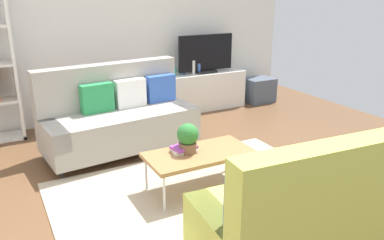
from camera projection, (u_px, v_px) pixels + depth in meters
The scene contains 16 objects.
ground_plane at pixel (192, 187), 4.19m from camera, with size 7.68×7.68×0.00m, color brown.
wall_far at pixel (108, 26), 6.08m from camera, with size 6.40×0.12×2.90m, color white.
area_rug at pixel (204, 198), 3.96m from camera, with size 2.90×2.20×0.01m, color tan.
couch_beige at pixel (119, 117), 5.03m from camera, with size 1.98×1.03×1.10m.
couch_green at pixel (323, 210), 2.95m from camera, with size 1.95×0.97×1.10m.
coffee_table at pixel (199, 155), 4.03m from camera, with size 1.10×0.56×0.42m.
tv_console at pixel (205, 90), 6.84m from camera, with size 1.40×0.44×0.64m, color silver.
tv at pixel (206, 54), 6.62m from camera, with size 1.00×0.20×0.64m.
storage_trunk at pixel (259, 90), 7.27m from camera, with size 0.52×0.40×0.44m, color #4C5666.
potted_plant at pixel (188, 138), 3.97m from camera, with size 0.22×0.22×0.31m.
table_book_0 at pixel (184, 150), 4.03m from camera, with size 0.24×0.18×0.04m, color silver.
table_book_1 at pixel (184, 147), 4.02m from camera, with size 0.24×0.18×0.03m, color purple.
vase_0 at pixel (173, 71), 6.50m from camera, with size 0.11×0.11×0.14m, color #33B29E.
vase_1 at pixel (182, 69), 6.57m from camera, with size 0.10×0.10×0.19m, color #4C72B2.
bottle_0 at pixel (194, 67), 6.56m from camera, with size 0.05×0.05×0.23m, color silver.
bottle_1 at pixel (199, 69), 6.61m from camera, with size 0.05×0.05×0.17m, color #3359B2.
Camera 1 is at (-1.74, -3.31, 2.02)m, focal length 36.80 mm.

